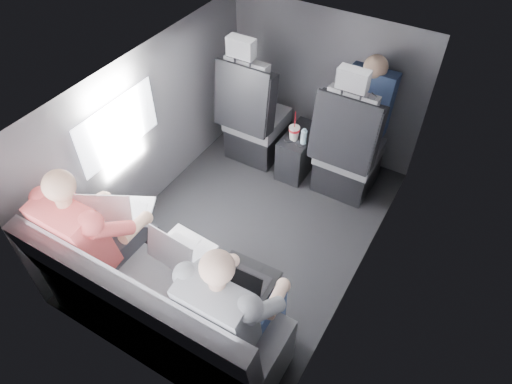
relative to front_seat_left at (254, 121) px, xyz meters
The scene contains 20 objects.
floor 1.03m from the front_seat_left, 61.81° to the right, with size 2.60×2.60×0.00m, color black.
ceiling 1.34m from the front_seat_left, 61.81° to the right, with size 2.60×2.60×0.00m, color #B2B2AD.
panel_left 0.99m from the front_seat_left, 118.19° to the right, with size 0.02×2.60×1.35m, color #56565B.
panel_right 1.61m from the front_seat_left, 31.88° to the right, with size 0.02×2.60×1.35m, color #56565B.
panel_front 0.70m from the front_seat_left, 45.65° to the left, with size 1.80×0.02×1.35m, color #56565B.
panel_back 2.20m from the front_seat_left, 78.12° to the right, with size 1.80×0.02×1.35m, color #56565B.
side_window 1.32m from the front_seat_left, 110.67° to the right, with size 0.02×0.75×0.42m, color white.
seatbelt 1.00m from the front_seat_left, 10.68° to the right, with size 0.05×0.01×0.65m, color black.
front_seat_left is the anchor object (origin of this frame).
front_seat_right 0.90m from the front_seat_left, ahead, with size 0.52×0.58×1.26m.
center_console 0.49m from the front_seat_left, ahead, with size 0.24×0.48×0.41m.
rear_bench 1.96m from the front_seat_left, 76.69° to the right, with size 1.60×0.57×0.92m.
soda_cup 0.44m from the front_seat_left, ahead, with size 0.09×0.09×0.29m.
water_bottle 0.54m from the front_seat_left, ahead, with size 0.05×0.05×0.15m.
laptop_white 1.62m from the front_seat_left, 93.35° to the right, with size 0.44×0.49×0.27m.
laptop_silver 1.71m from the front_seat_left, 74.69° to the right, with size 0.35×0.32×0.24m.
laptop_black 1.87m from the front_seat_left, 61.46° to the right, with size 0.36×0.32×0.25m.
passenger_rear_left 1.82m from the front_seat_left, 92.50° to the right, with size 0.51×0.63×1.23m.
passenger_rear_right 2.05m from the front_seat_left, 62.58° to the right, with size 0.49×0.61×1.20m.
passenger_front_right 1.02m from the front_seat_left, 15.60° to the left, with size 0.38×0.38×0.74m.
Camera 1 is at (1.27, -2.05, 2.84)m, focal length 32.00 mm.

